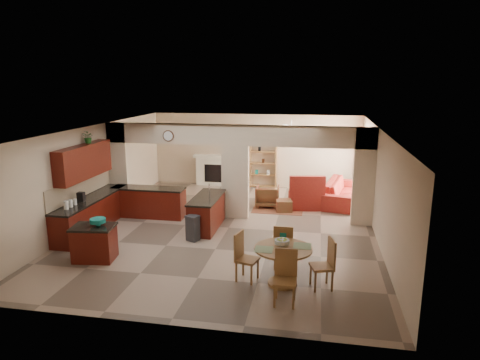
% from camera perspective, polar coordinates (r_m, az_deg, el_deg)
% --- Properties ---
extents(floor, '(10.00, 10.00, 0.00)m').
position_cam_1_polar(floor, '(12.15, -1.51, -6.37)').
color(floor, gray).
rests_on(floor, ground).
extents(ceiling, '(10.00, 10.00, 0.00)m').
position_cam_1_polar(ceiling, '(11.52, -1.60, 6.87)').
color(ceiling, white).
rests_on(ceiling, wall_back).
extents(wall_back, '(8.00, 0.00, 8.00)m').
position_cam_1_polar(wall_back, '(16.59, 2.02, 3.94)').
color(wall_back, '#C8B192').
rests_on(wall_back, floor).
extents(wall_front, '(8.00, 0.00, 8.00)m').
position_cam_1_polar(wall_front, '(7.15, -9.94, -8.93)').
color(wall_front, '#C8B192').
rests_on(wall_front, floor).
extents(wall_left, '(0.00, 10.00, 10.00)m').
position_cam_1_polar(wall_left, '(13.16, -18.86, 0.78)').
color(wall_left, '#C8B192').
rests_on(wall_left, floor).
extents(wall_right, '(0.00, 10.00, 10.00)m').
position_cam_1_polar(wall_right, '(11.63, 18.12, -0.74)').
color(wall_right, '#C8B192').
rests_on(wall_right, floor).
extents(partition_left_pier, '(0.60, 0.25, 2.80)m').
position_cam_1_polar(partition_left_pier, '(13.89, -15.80, 1.62)').
color(partition_left_pier, '#C8B192').
rests_on(partition_left_pier, floor).
extents(partition_center_pier, '(0.80, 0.25, 2.20)m').
position_cam_1_polar(partition_center_pier, '(12.78, -0.62, -0.23)').
color(partition_center_pier, '#C8B192').
rests_on(partition_center_pier, floor).
extents(partition_right_pier, '(0.60, 0.25, 2.80)m').
position_cam_1_polar(partition_right_pier, '(12.56, 16.19, 0.40)').
color(partition_right_pier, '#C8B192').
rests_on(partition_right_pier, floor).
extents(partition_header, '(8.00, 0.25, 0.60)m').
position_cam_1_polar(partition_header, '(12.52, -0.64, 6.01)').
color(partition_header, '#C8B192').
rests_on(partition_header, partition_center_pier).
extents(kitchen_counter, '(2.52, 3.29, 1.48)m').
position_cam_1_polar(kitchen_counter, '(12.83, -16.19, -3.65)').
color(kitchen_counter, '#3D0E07').
rests_on(kitchen_counter, floor).
extents(upper_cabinets, '(0.35, 2.40, 0.90)m').
position_cam_1_polar(upper_cabinets, '(12.29, -20.10, 2.32)').
color(upper_cabinets, '#3D0E07').
rests_on(upper_cabinets, wall_left).
extents(peninsula, '(0.70, 1.85, 0.91)m').
position_cam_1_polar(peninsula, '(12.03, -4.44, -4.31)').
color(peninsula, '#3D0E07').
rests_on(peninsula, floor).
extents(wall_clock, '(0.34, 0.03, 0.34)m').
position_cam_1_polar(wall_clock, '(12.92, -9.55, 5.82)').
color(wall_clock, '#4C2C19').
rests_on(wall_clock, partition_header).
extents(rug, '(1.60, 1.30, 0.01)m').
position_cam_1_polar(rug, '(13.95, 5.11, -3.78)').
color(rug, '#9C5B39').
rests_on(rug, floor).
extents(fireplace, '(1.60, 0.35, 1.20)m').
position_cam_1_polar(fireplace, '(16.87, -3.47, 1.37)').
color(fireplace, white).
rests_on(fireplace, floor).
extents(shelving_unit, '(1.00, 0.32, 1.80)m').
position_cam_1_polar(shelving_unit, '(16.45, 3.12, 2.08)').
color(shelving_unit, brown).
rests_on(shelving_unit, floor).
extents(window_a, '(0.02, 0.90, 1.90)m').
position_cam_1_polar(window_a, '(13.89, 16.74, 0.72)').
color(window_a, white).
rests_on(window_a, wall_right).
extents(window_b, '(0.02, 0.90, 1.90)m').
position_cam_1_polar(window_b, '(15.55, 16.09, 2.05)').
color(window_b, white).
rests_on(window_b, wall_right).
extents(glazed_door, '(0.02, 0.70, 2.10)m').
position_cam_1_polar(glazed_door, '(14.75, 16.36, 0.85)').
color(glazed_door, white).
rests_on(glazed_door, wall_right).
extents(drape_a_left, '(0.10, 0.28, 2.30)m').
position_cam_1_polar(drape_a_left, '(13.30, 16.84, 0.17)').
color(drape_a_left, '#46251C').
rests_on(drape_a_left, wall_right).
extents(drape_a_right, '(0.10, 0.28, 2.30)m').
position_cam_1_polar(drape_a_right, '(14.47, 16.34, 1.23)').
color(drape_a_right, '#46251C').
rests_on(drape_a_right, wall_right).
extents(drape_b_left, '(0.10, 0.28, 2.30)m').
position_cam_1_polar(drape_b_left, '(14.96, 16.15, 1.62)').
color(drape_b_left, '#46251C').
rests_on(drape_b_left, wall_right).
extents(drape_b_right, '(0.10, 0.28, 2.30)m').
position_cam_1_polar(drape_b_right, '(16.13, 15.75, 2.46)').
color(drape_b_right, '#46251C').
rests_on(drape_b_right, wall_right).
extents(ceiling_fan, '(1.00, 1.00, 0.10)m').
position_cam_1_polar(ceiling_fan, '(14.30, 6.87, 7.06)').
color(ceiling_fan, white).
rests_on(ceiling_fan, ceiling).
extents(kitchen_island, '(1.03, 0.80, 0.82)m').
position_cam_1_polar(kitchen_island, '(10.50, -18.85, -7.92)').
color(kitchen_island, '#3D0E07').
rests_on(kitchen_island, floor).
extents(teal_bowl, '(0.36, 0.36, 0.17)m').
position_cam_1_polar(teal_bowl, '(10.34, -18.42, -5.34)').
color(teal_bowl, '#127F74').
rests_on(teal_bowl, kitchen_island).
extents(trash_can, '(0.37, 0.35, 0.62)m').
position_cam_1_polar(trash_can, '(11.18, -6.32, -6.52)').
color(trash_can, '#2B2A2D').
rests_on(trash_can, floor).
extents(dining_table, '(1.17, 1.17, 0.80)m').
position_cam_1_polar(dining_table, '(8.81, 5.75, -10.62)').
color(dining_table, brown).
rests_on(dining_table, floor).
extents(fruit_bowl, '(0.30, 0.30, 0.16)m').
position_cam_1_polar(fruit_bowl, '(8.74, 5.61, -8.29)').
color(fruit_bowl, '#93BC28').
rests_on(fruit_bowl, dining_table).
extents(sofa, '(2.78, 1.49, 0.77)m').
position_cam_1_polar(sofa, '(14.86, 13.62, -1.53)').
color(sofa, maroon).
rests_on(sofa, floor).
extents(chaise, '(1.28, 1.11, 0.45)m').
position_cam_1_polar(chaise, '(14.14, 8.92, -2.74)').
color(chaise, maroon).
rests_on(chaise, floor).
extents(armchair, '(0.76, 0.78, 0.69)m').
position_cam_1_polar(armchair, '(14.10, 3.68, -2.14)').
color(armchair, maroon).
rests_on(armchair, floor).
extents(ottoman, '(0.56, 0.56, 0.36)m').
position_cam_1_polar(ottoman, '(13.67, 5.90, -3.39)').
color(ottoman, maroon).
rests_on(ottoman, floor).
extents(plant, '(0.40, 0.38, 0.35)m').
position_cam_1_polar(plant, '(12.48, -19.57, 5.43)').
color(plant, '#1A4B14').
rests_on(plant, upper_cabinets).
extents(chair_north, '(0.42, 0.43, 1.02)m').
position_cam_1_polar(chair_north, '(9.46, 5.80, -8.68)').
color(chair_north, brown).
rests_on(chair_north, floor).
extents(chair_east, '(0.52, 0.52, 1.02)m').
position_cam_1_polar(chair_east, '(8.80, 11.41, -10.64)').
color(chair_east, brown).
rests_on(chair_east, floor).
extents(chair_south, '(0.42, 0.43, 1.02)m').
position_cam_1_polar(chair_south, '(8.16, 6.08, -12.39)').
color(chair_south, brown).
rests_on(chair_south, floor).
extents(chair_west, '(0.51, 0.51, 1.02)m').
position_cam_1_polar(chair_west, '(8.97, 0.47, -9.89)').
color(chair_west, brown).
rests_on(chair_west, floor).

